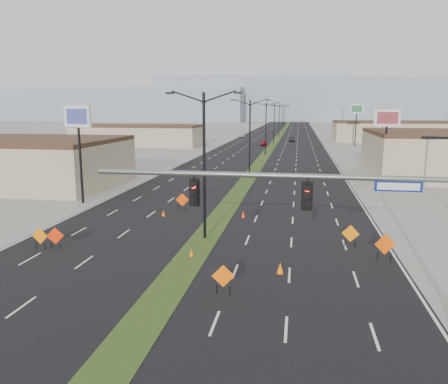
% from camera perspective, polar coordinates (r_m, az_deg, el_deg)
% --- Properties ---
extents(ground, '(600.00, 600.00, 0.00)m').
position_cam_1_polar(ground, '(20.01, -10.04, -15.89)').
color(ground, gray).
rests_on(ground, ground).
extents(road_surface, '(25.00, 400.00, 0.02)m').
position_cam_1_polar(road_surface, '(117.27, 6.61, 6.45)').
color(road_surface, black).
rests_on(road_surface, ground).
extents(median_strip, '(2.00, 400.00, 0.04)m').
position_cam_1_polar(median_strip, '(117.27, 6.61, 6.45)').
color(median_strip, '#294017').
rests_on(median_strip, ground).
extents(building_sw_far, '(30.00, 14.00, 4.50)m').
position_cam_1_polar(building_sw_far, '(108.92, -11.01, 7.17)').
color(building_sw_far, tan).
rests_on(building_sw_far, ground).
extents(building_se_far, '(44.00, 16.00, 5.00)m').
position_cam_1_polar(building_se_far, '(130.84, 23.88, 7.15)').
color(building_se_far, tan).
rests_on(building_se_far, ground).
extents(mesa_west, '(180.00, 50.00, 22.00)m').
position_cam_1_polar(mesa_west, '(322.51, -13.64, 10.97)').
color(mesa_west, '#8896A9').
rests_on(mesa_west, ground).
extents(mesa_center, '(220.00, 50.00, 28.00)m').
position_cam_1_polar(mesa_center, '(318.59, 16.06, 11.40)').
color(mesa_center, '#8896A9').
rests_on(mesa_center, ground).
extents(mesa_backdrop, '(140.00, 50.00, 32.00)m').
position_cam_1_polar(mesa_backdrop, '(338.78, 3.59, 12.08)').
color(mesa_backdrop, '#8896A9').
rests_on(mesa_backdrop, ground).
extents(signal_mast, '(16.30, 0.60, 8.00)m').
position_cam_1_polar(signal_mast, '(19.36, 16.25, -2.00)').
color(signal_mast, slate).
rests_on(signal_mast, ground).
extents(streetlight_0, '(5.15, 0.24, 10.02)m').
position_cam_1_polar(streetlight_0, '(29.65, -2.60, 4.02)').
color(streetlight_0, black).
rests_on(streetlight_0, ground).
extents(streetlight_1, '(5.15, 0.24, 10.02)m').
position_cam_1_polar(streetlight_1, '(57.22, 3.39, 7.33)').
color(streetlight_1, black).
rests_on(streetlight_1, ground).
extents(streetlight_2, '(5.15, 0.24, 10.02)m').
position_cam_1_polar(streetlight_2, '(85.07, 5.49, 8.47)').
color(streetlight_2, black).
rests_on(streetlight_2, ground).
extents(streetlight_3, '(5.15, 0.24, 10.02)m').
position_cam_1_polar(streetlight_3, '(112.99, 6.56, 9.04)').
color(streetlight_3, black).
rests_on(streetlight_3, ground).
extents(streetlight_4, '(5.15, 0.24, 10.02)m').
position_cam_1_polar(streetlight_4, '(140.95, 7.21, 9.38)').
color(streetlight_4, black).
rests_on(streetlight_4, ground).
extents(streetlight_5, '(5.15, 0.24, 10.02)m').
position_cam_1_polar(streetlight_5, '(168.92, 7.64, 9.61)').
color(streetlight_5, black).
rests_on(streetlight_5, ground).
extents(streetlight_6, '(5.15, 0.24, 10.02)m').
position_cam_1_polar(streetlight_6, '(196.89, 7.95, 9.77)').
color(streetlight_6, black).
rests_on(streetlight_6, ground).
extents(utility_pole_1, '(1.60, 0.20, 9.00)m').
position_cam_1_polar(utility_pole_1, '(78.10, 19.94, 7.11)').
color(utility_pole_1, '#4C3823').
rests_on(utility_pole_1, ground).
extents(utility_pole_2, '(1.60, 0.20, 9.00)m').
position_cam_1_polar(utility_pole_2, '(112.69, 16.84, 8.27)').
color(utility_pole_2, '#4C3823').
rests_on(utility_pole_2, ground).
extents(utility_pole_3, '(1.60, 0.20, 9.00)m').
position_cam_1_polar(utility_pole_3, '(147.47, 15.19, 8.87)').
color(utility_pole_3, '#4C3823').
rests_on(utility_pole_3, ground).
extents(car_left, '(1.87, 4.06, 1.35)m').
position_cam_1_polar(car_left, '(106.85, 5.23, 6.41)').
color(car_left, maroon).
rests_on(car_left, ground).
extents(car_mid, '(1.50, 3.92, 1.28)m').
position_cam_1_polar(car_mid, '(121.18, 8.88, 6.84)').
color(car_mid, black).
rests_on(car_mid, ground).
extents(car_far, '(2.67, 5.54, 1.56)m').
position_cam_1_polar(car_far, '(139.64, 2.36, 7.54)').
color(car_far, silver).
rests_on(car_far, ground).
extents(construction_sign_0, '(1.08, 0.05, 1.44)m').
position_cam_1_polar(construction_sign_0, '(30.55, -22.90, -5.41)').
color(construction_sign_0, orange).
rests_on(construction_sign_0, ground).
extents(construction_sign_1, '(1.07, 0.33, 1.46)m').
position_cam_1_polar(construction_sign_1, '(30.16, -21.18, -5.46)').
color(construction_sign_1, '#F43005').
rests_on(construction_sign_1, ground).
extents(construction_sign_2, '(1.14, 0.32, 1.55)m').
position_cam_1_polar(construction_sign_2, '(38.93, -5.47, -1.09)').
color(construction_sign_2, '#F74305').
rests_on(construction_sign_2, ground).
extents(construction_sign_3, '(1.12, 0.19, 1.50)m').
position_cam_1_polar(construction_sign_3, '(21.62, -0.11, -11.06)').
color(construction_sign_3, '#FF5D05').
rests_on(construction_sign_3, ground).
extents(construction_sign_4, '(1.11, 0.28, 1.51)m').
position_cam_1_polar(construction_sign_4, '(29.70, 16.19, -5.34)').
color(construction_sign_4, orange).
rests_on(construction_sign_4, ground).
extents(construction_sign_5, '(1.25, 0.33, 1.70)m').
position_cam_1_polar(construction_sign_5, '(27.64, 20.29, -6.54)').
color(construction_sign_5, '#E84C04').
rests_on(construction_sign_5, ground).
extents(cone_0, '(0.37, 0.37, 0.53)m').
position_cam_1_polar(cone_0, '(27.00, -4.28, -7.93)').
color(cone_0, '#FF6105').
rests_on(cone_0, ground).
extents(cone_1, '(0.48, 0.48, 0.64)m').
position_cam_1_polar(cone_1, '(24.54, 7.35, -9.82)').
color(cone_1, '#FF6C05').
rests_on(cone_1, ground).
extents(cone_2, '(0.43, 0.43, 0.57)m').
position_cam_1_polar(cone_2, '(36.34, 2.53, -2.93)').
color(cone_2, '#F13805').
rests_on(cone_2, ground).
extents(cone_3, '(0.36, 0.36, 0.54)m').
position_cam_1_polar(cone_3, '(37.15, -7.92, -2.74)').
color(cone_3, '#FF5705').
rests_on(cone_3, ground).
extents(pole_sign_west, '(2.99, 1.13, 9.22)m').
position_cam_1_polar(pole_sign_west, '(43.20, -18.52, 8.41)').
color(pole_sign_west, black).
rests_on(pole_sign_west, ground).
extents(pole_sign_east_near, '(2.86, 1.13, 8.82)m').
position_cam_1_polar(pole_sign_east_near, '(54.19, 20.50, 8.31)').
color(pole_sign_east_near, black).
rests_on(pole_sign_east_near, ground).
extents(pole_sign_east_far, '(3.23, 0.94, 9.87)m').
position_cam_1_polar(pole_sign_east_far, '(108.83, 16.94, 9.98)').
color(pole_sign_east_far, black).
rests_on(pole_sign_east_far, ground).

